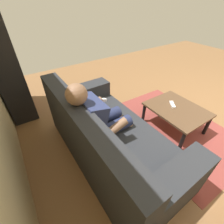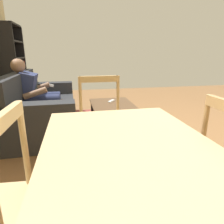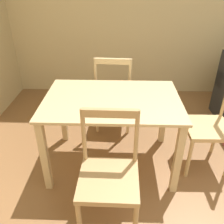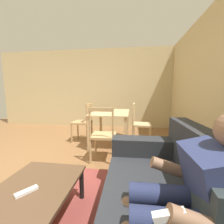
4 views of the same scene
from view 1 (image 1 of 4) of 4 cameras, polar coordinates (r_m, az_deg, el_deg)
name	(u,v)px [view 1 (image 1 of 4)]	position (r m, az deg, el deg)	size (l,w,h in m)	color
couch	(107,139)	(1.94, -1.80, -9.68)	(1.97, 0.97, 0.88)	#282B30
person_lounging	(100,120)	(1.82, -4.56, -3.01)	(0.60, 0.89, 1.09)	navy
coffee_table	(177,111)	(2.53, 22.46, 0.35)	(0.82, 0.67, 0.38)	brown
tv_remote	(172,105)	(2.54, 21.19, 2.56)	(0.05, 0.17, 0.02)	white
bookshelf	(8,74)	(3.06, -33.57, 11.34)	(0.87, 0.36, 1.78)	black
area_rug	(171,127)	(2.72, 20.86, -5.08)	(2.00, 1.40, 0.01)	brown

